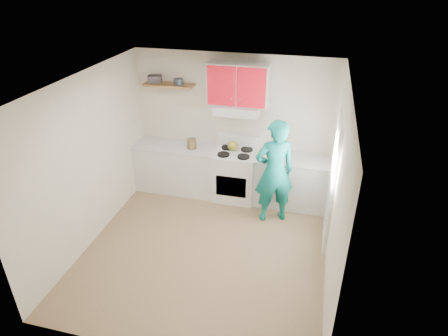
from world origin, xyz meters
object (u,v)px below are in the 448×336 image
(kettle, at_px, (233,146))
(crock, at_px, (192,144))
(tin, at_px, (178,82))
(person, at_px, (274,172))
(stove, at_px, (235,175))

(kettle, height_order, crock, crock)
(tin, relative_size, person, 0.09)
(tin, bearing_deg, kettle, -3.60)
(stove, xyz_separation_m, crock, (-0.81, -0.02, 0.54))
(kettle, height_order, person, person)
(tin, bearing_deg, crock, -34.51)
(crock, height_order, person, person)
(crock, bearing_deg, stove, 1.08)
(stove, height_order, crock, crock)
(crock, bearing_deg, person, -17.83)
(stove, xyz_separation_m, kettle, (-0.07, 0.10, 0.54))
(crock, distance_m, person, 1.66)
(crock, relative_size, person, 0.11)
(stove, height_order, person, person)
(tin, distance_m, kettle, 1.47)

